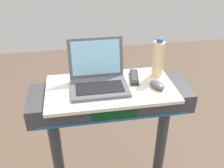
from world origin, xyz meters
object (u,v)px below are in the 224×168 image
water_bottle (158,59)px  tv_remote (134,77)px  computer_mouse (157,85)px  laptop (98,77)px

water_bottle → tv_remote: bearing=-173.0°
computer_mouse → tv_remote: computer_mouse is taller
water_bottle → computer_mouse: bearing=-106.5°
water_bottle → laptop: bearing=-171.9°
computer_mouse → tv_remote: 0.15m
laptop → water_bottle: same height
tv_remote → computer_mouse: bearing=-49.0°
computer_mouse → water_bottle: (0.04, 0.13, 0.09)m
laptop → tv_remote: 0.22m
tv_remote → water_bottle: bearing=7.0°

